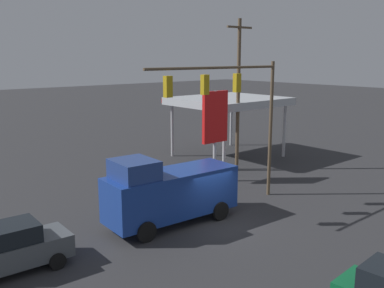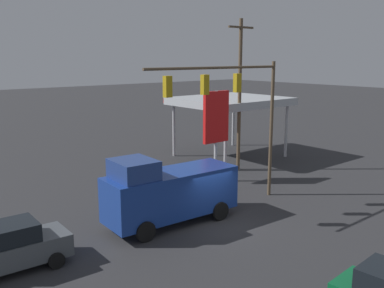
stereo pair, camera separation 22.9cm
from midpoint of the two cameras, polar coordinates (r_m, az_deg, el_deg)
The scene contains 7 objects.
ground_plane at distance 21.87m, azimuth 3.14°, elevation -10.59°, with size 200.00×200.00×0.00m, color #2D2D30.
traffic_signal_assembly at distance 23.06m, azimuth 5.18°, elevation 5.94°, with size 9.00×0.43×7.99m.
utility_pole at distance 31.16m, azimuth 5.97°, elevation 6.86°, with size 2.40×0.26×10.86m.
gas_station_canopy at distance 35.48m, azimuth 4.70°, elevation 5.62°, with size 8.21×7.44×4.96m.
price_sign at distance 28.14m, azimuth 2.86°, elevation 3.18°, with size 2.06×0.27×6.07m.
delivery_truck at distance 21.33m, azimuth -3.43°, elevation -6.34°, with size 6.91×2.84×3.58m.
sedan_waiting at distance 18.47m, azimuth -23.25°, elevation -12.67°, with size 4.46×2.19×1.93m.
Camera 1 is at (14.07, 14.59, 8.24)m, focal length 40.00 mm.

